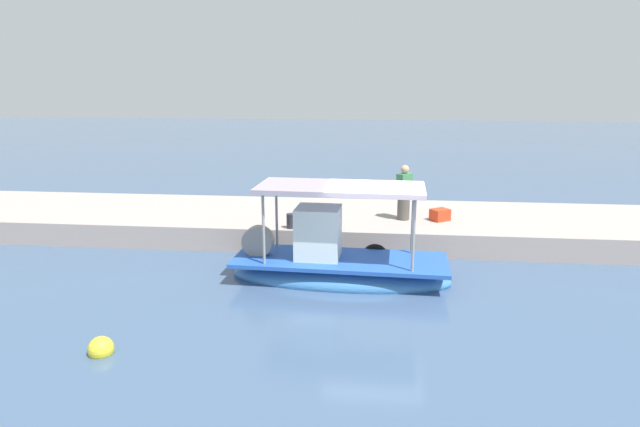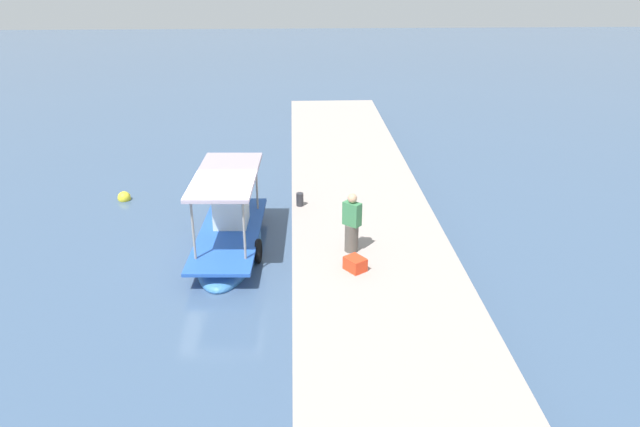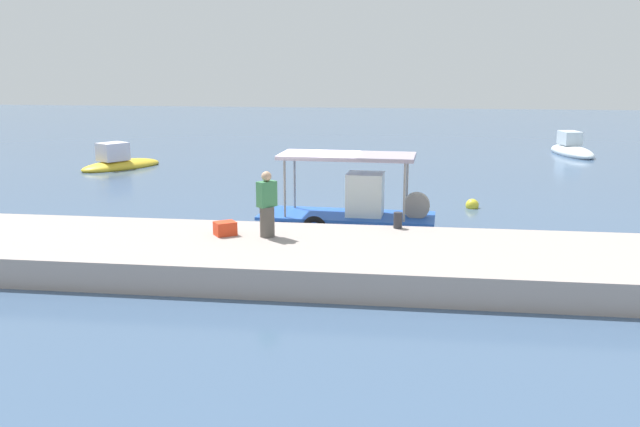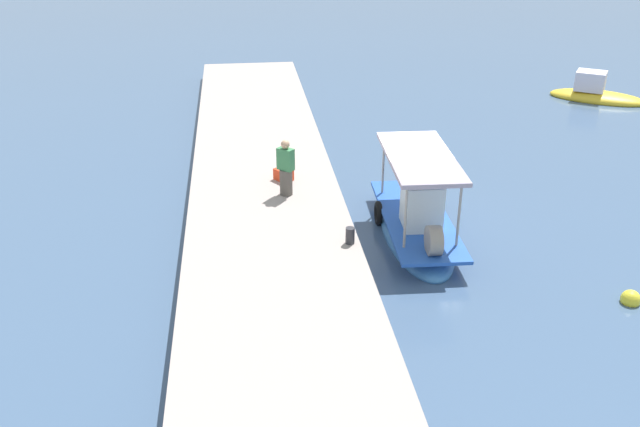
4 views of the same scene
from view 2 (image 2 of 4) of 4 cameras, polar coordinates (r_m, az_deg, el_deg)
name	(u,v)px [view 2 (image 2 of 4)]	position (r m, az deg, el deg)	size (l,w,h in m)	color
ground_plane	(218,262)	(18.31, -9.61, -4.54)	(120.00, 120.00, 0.00)	#3E5777
dock_quay	(369,248)	(18.13, 4.67, -3.28)	(36.00, 4.61, 0.72)	#A69890
main_fishing_boat	(231,234)	(18.98, -8.47, -1.95)	(5.71, 2.10, 2.82)	#3977B9
fisherman_near_bollard	(352,225)	(16.81, 3.03, -1.13)	(0.54, 0.55, 1.73)	#524D46
mooring_bollard	(300,199)	(20.06, -1.92, 1.34)	(0.24, 0.24, 0.44)	#2D2D33
cargo_crate	(355,264)	(16.06, 3.35, -4.79)	(0.54, 0.43, 0.36)	red
marker_buoy	(124,198)	(23.63, -18.05, 1.44)	(0.48, 0.48, 0.48)	yellow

